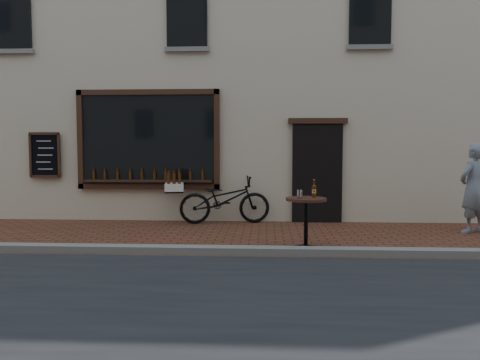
{
  "coord_description": "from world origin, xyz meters",
  "views": [
    {
      "loc": [
        0.76,
        -7.02,
        1.68
      ],
      "look_at": [
        0.3,
        1.2,
        1.1
      ],
      "focal_mm": 35.0,
      "sensor_mm": 36.0,
      "label": 1
    }
  ],
  "objects": [
    {
      "name": "shop_building",
      "position": [
        0.0,
        6.5,
        5.0
      ],
      "size": [
        28.0,
        6.2,
        10.0
      ],
      "color": "#C2B499",
      "rests_on": "ground"
    },
    {
      "name": "cargo_bicycle",
      "position": [
        -0.18,
        3.19,
        0.53
      ],
      "size": [
        2.37,
        1.02,
        1.12
      ],
      "rotation": [
        0.0,
        0.0,
        1.74
      ],
      "color": "black",
      "rests_on": "ground"
    },
    {
      "name": "kerb",
      "position": [
        0.0,
        0.2,
        0.06
      ],
      "size": [
        90.0,
        0.25,
        0.12
      ],
      "primitive_type": "cube",
      "color": "slate",
      "rests_on": "ground"
    },
    {
      "name": "pedestrian",
      "position": [
        4.81,
        2.32,
        0.88
      ],
      "size": [
        0.77,
        0.7,
        1.76
      ],
      "primitive_type": "imported",
      "rotation": [
        0.0,
        0.0,
        3.71
      ],
      "color": "slate",
      "rests_on": "ground"
    },
    {
      "name": "bistro_table",
      "position": [
        1.42,
        0.61,
        0.61
      ],
      "size": [
        0.66,
        0.66,
        1.14
      ],
      "color": "black",
      "rests_on": "ground"
    },
    {
      "name": "ground",
      "position": [
        0.0,
        0.0,
        0.0
      ],
      "size": [
        90.0,
        90.0,
        0.0
      ],
      "primitive_type": "plane",
      "color": "#532D1A",
      "rests_on": "ground"
    }
  ]
}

